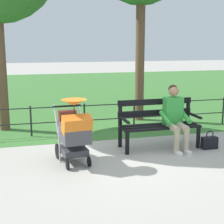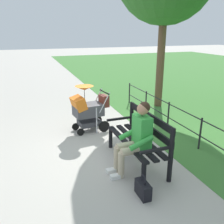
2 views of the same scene
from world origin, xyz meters
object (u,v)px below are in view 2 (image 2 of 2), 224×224
object	(u,v)px
park_bench	(141,136)
person_on_bench	(136,136)
stroller	(88,108)
handbag	(143,189)

from	to	relation	value
park_bench	person_on_bench	distance (m)	0.38
park_bench	stroller	xyz separation A→B (m)	(1.79, 0.54, 0.07)
person_on_bench	stroller	distance (m)	2.09
park_bench	handbag	distance (m)	1.11
person_on_bench	handbag	xyz separation A→B (m)	(-0.68, 0.19, -0.55)
stroller	handbag	xyz separation A→B (m)	(-2.74, -0.13, -0.47)
person_on_bench	stroller	world-z (taller)	person_on_bench
park_bench	stroller	world-z (taller)	stroller
stroller	person_on_bench	bearing A→B (deg)	-171.21
person_on_bench	handbag	bearing A→B (deg)	164.76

